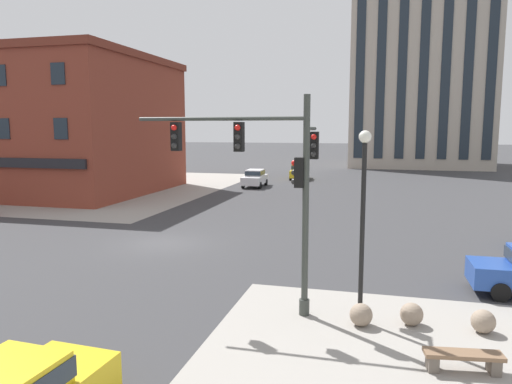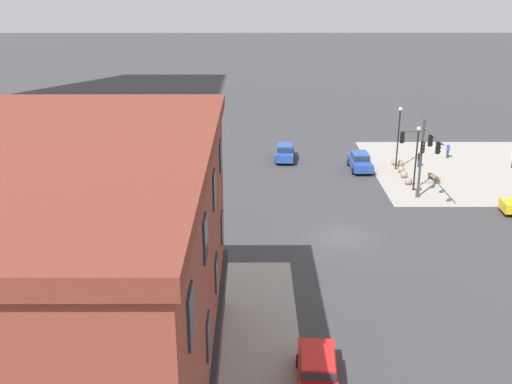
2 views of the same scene
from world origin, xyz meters
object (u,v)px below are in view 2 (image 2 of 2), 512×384
(traffic_signal_main, at_px, (423,151))
(car_main_southbound_far, at_px, (317,369))
(pedestrian_at_curb, at_px, (448,150))
(car_main_northbound_near, at_px, (360,161))
(bollard_sphere_curb_a, at_px, (417,186))
(pedestrian_walking_east, at_px, (419,158))
(street_lamp_corner_near, at_px, (417,151))
(bollard_sphere_curb_b, at_px, (408,181))
(bollard_sphere_curb_f, at_px, (395,162))
(bollard_sphere_curb_c, at_px, (404,174))
(street_lamp_mid_sidewalk, at_px, (399,131))
(bollard_sphere_curb_e, at_px, (400,163))
(car_cross_westbound, at_px, (285,152))
(car_main_northbound_far, at_px, (1,234))
(bollard_sphere_curb_d, at_px, (401,169))
(bench_near_signal, at_px, (434,178))

(traffic_signal_main, relative_size, car_main_southbound_far, 1.49)
(pedestrian_at_curb, xyz_separation_m, car_main_northbound_near, (-3.89, 9.63, 0.02))
(bollard_sphere_curb_a, relative_size, pedestrian_walking_east, 0.43)
(street_lamp_corner_near, bearing_deg, bollard_sphere_curb_b, 3.10)
(bollard_sphere_curb_a, height_order, bollard_sphere_curb_f, same)
(street_lamp_corner_near, bearing_deg, bollard_sphere_curb_c, 0.47)
(street_lamp_mid_sidewalk, height_order, car_main_southbound_far, street_lamp_mid_sidewalk)
(bollard_sphere_curb_e, distance_m, pedestrian_walking_east, 1.86)
(bollard_sphere_curb_e, height_order, car_cross_westbound, car_cross_westbound)
(bollard_sphere_curb_f, distance_m, car_main_northbound_far, 36.46)
(car_cross_westbound, bearing_deg, bollard_sphere_curb_d, -110.73)
(street_lamp_mid_sidewalk, distance_m, car_main_northbound_far, 35.78)
(bollard_sphere_curb_e, distance_m, car_main_southbound_far, 35.36)
(street_lamp_corner_near, xyz_separation_m, car_main_southbound_far, (-26.57, 11.00, -2.62))
(bench_near_signal, relative_size, car_cross_westbound, 0.41)
(traffic_signal_main, distance_m, bollard_sphere_curb_a, 4.86)
(street_lamp_mid_sidewalk, height_order, car_cross_westbound, street_lamp_mid_sidewalk)
(bollard_sphere_curb_c, distance_m, bollard_sphere_curb_e, 3.53)
(bollard_sphere_curb_b, xyz_separation_m, pedestrian_walking_east, (5.22, -2.24, 0.54))
(bollard_sphere_curb_c, relative_size, street_lamp_corner_near, 0.12)
(car_main_southbound_far, xyz_separation_m, car_cross_westbound, (35.58, -0.24, 0.00))
(bollard_sphere_curb_e, height_order, car_main_northbound_far, car_main_northbound_far)
(bollard_sphere_curb_f, bearing_deg, car_main_northbound_far, 120.98)
(car_main_northbound_near, bearing_deg, pedestrian_walking_east, -81.91)
(bench_near_signal, distance_m, pedestrian_at_curb, 8.04)
(traffic_signal_main, xyz_separation_m, bollard_sphere_curb_e, (9.60, -0.68, -3.96))
(bollard_sphere_curb_e, relative_size, pedestrian_walking_east, 0.43)
(bollard_sphere_curb_a, relative_size, pedestrian_at_curb, 0.42)
(car_main_northbound_near, height_order, car_cross_westbound, same)
(bench_near_signal, relative_size, car_main_northbound_near, 0.42)
(bollard_sphere_curb_c, height_order, bollard_sphere_curb_f, same)
(bollard_sphere_curb_a, distance_m, car_main_northbound_far, 33.64)
(pedestrian_at_curb, height_order, car_cross_westbound, car_cross_westbound)
(bollard_sphere_curb_d, xyz_separation_m, street_lamp_corner_near, (-4.91, 0.07, 3.20))
(pedestrian_at_curb, relative_size, car_cross_westbound, 0.35)
(bollard_sphere_curb_c, distance_m, pedestrian_at_curb, 8.71)
(bollard_sphere_curb_f, distance_m, street_lamp_mid_sidewalk, 3.64)
(bench_near_signal, distance_m, car_cross_westbound, 14.77)
(pedestrian_walking_east, xyz_separation_m, street_lamp_mid_sidewalk, (-0.65, 2.36, 2.87))
(bollard_sphere_curb_b, relative_size, bollard_sphere_curb_e, 1.00)
(traffic_signal_main, height_order, bench_near_signal, traffic_signal_main)
(traffic_signal_main, relative_size, bollard_sphere_curb_c, 10.08)
(traffic_signal_main, relative_size, pedestrian_at_curb, 4.23)
(car_main_northbound_far, bearing_deg, bollard_sphere_curb_f, -59.02)
(bollard_sphere_curb_a, xyz_separation_m, bollard_sphere_curb_c, (3.35, 0.37, 0.00))
(car_main_northbound_far, bearing_deg, street_lamp_mid_sidewalk, -60.61)
(bollard_sphere_curb_b, height_order, car_cross_westbound, car_cross_westbound)
(traffic_signal_main, distance_m, car_main_northbound_near, 9.82)
(car_cross_westbound, bearing_deg, bollard_sphere_curb_e, -100.70)
(pedestrian_walking_east, relative_size, car_cross_westbound, 0.34)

